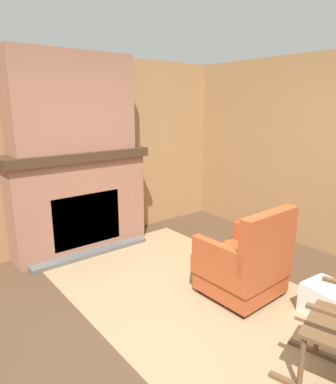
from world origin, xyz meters
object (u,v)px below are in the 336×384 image
firewood_stack (242,242)px  storage_case (108,143)px  laundry_basket (330,303)px  armchair (245,265)px  oil_lamp_vase (17,146)px

firewood_stack → storage_case: bearing=-140.3°
laundry_basket → storage_case: storage_case is taller
armchair → oil_lamp_vase: bearing=32.3°
firewood_stack → laundry_basket: 1.56m
firewood_stack → storage_case: size_ratio=1.95×
laundry_basket → oil_lamp_vase: bearing=-148.7°
firewood_stack → laundry_basket: (1.46, -0.57, 0.05)m
armchair → oil_lamp_vase: size_ratio=2.94×
armchair → laundry_basket: (0.70, 0.33, -0.20)m
laundry_basket → storage_case: bearing=-168.4°
armchair → laundry_basket: armchair is taller
firewood_stack → armchair: bearing=-49.8°
firewood_stack → storage_case: 2.20m
armchair → storage_case: storage_case is taller
firewood_stack → laundry_basket: bearing=-21.3°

